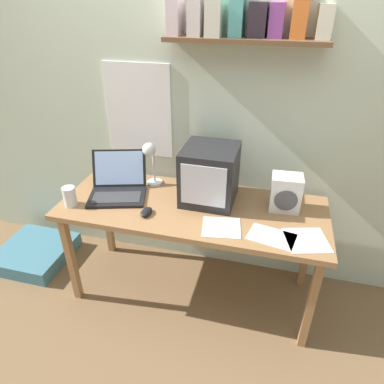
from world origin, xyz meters
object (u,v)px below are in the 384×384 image
juice_glass (70,197)px  open_notebook (307,240)px  floor_cushion (35,253)px  loose_paper_near_monitor (272,237)px  desk_lamp (151,157)px  corner_desk (192,215)px  space_heater (286,193)px  laptop (118,184)px  printed_handout (221,227)px  computer_mouse (146,212)px  crt_monitor (210,174)px

juice_glass → open_notebook: 1.40m
open_notebook → floor_cushion: open_notebook is taller
loose_paper_near_monitor → juice_glass: bearing=179.4°
desk_lamp → loose_paper_near_monitor: bearing=-20.5°
corner_desk → space_heater: bearing=11.8°
space_heater → open_notebook: space_heater is taller
laptop → desk_lamp: desk_lamp is taller
space_heater → loose_paper_near_monitor: (-0.05, -0.30, -0.11)m
corner_desk → loose_paper_near_monitor: size_ratio=5.98×
loose_paper_near_monitor → printed_handout: same height
corner_desk → juice_glass: bearing=-166.4°
desk_lamp → computer_mouse: (0.08, -0.33, -0.20)m
corner_desk → computer_mouse: size_ratio=15.16×
computer_mouse → juice_glass: bearing=-177.6°
juice_glass → open_notebook: bearing=0.1°
laptop → juice_glass: laptop is taller
desk_lamp → printed_handout: (0.54, -0.35, -0.21)m
loose_paper_near_monitor → laptop: bearing=167.0°
open_notebook → floor_cushion: size_ratio=0.51×
laptop → computer_mouse: laptop is taller
floor_cushion → desk_lamp: bearing=9.9°
loose_paper_near_monitor → floor_cushion: (-1.79, 0.20, -0.66)m
crt_monitor → juice_glass: (-0.81, -0.29, -0.12)m
corner_desk → open_notebook: bearing=-14.5°
corner_desk → loose_paper_near_monitor: bearing=-21.0°
desk_lamp → open_notebook: size_ratio=1.19×
corner_desk → crt_monitor: crt_monitor is taller
corner_desk → crt_monitor: size_ratio=4.67×
desk_lamp → computer_mouse: bearing=-72.1°
corner_desk → computer_mouse: bearing=-146.9°
printed_handout → space_heater: bearing=41.4°
crt_monitor → laptop: 0.61m
open_notebook → desk_lamp: bearing=160.7°
open_notebook → laptop: bearing=169.7°
space_heater → floor_cushion: space_heater is taller
juice_glass → space_heater: size_ratio=0.55×
computer_mouse → loose_paper_near_monitor: size_ratio=0.39×
corner_desk → printed_handout: 0.29m
space_heater → computer_mouse: size_ratio=2.06×
open_notebook → loose_paper_near_monitor: same height
space_heater → floor_cushion: (-1.84, -0.11, -0.77)m
crt_monitor → open_notebook: crt_monitor is taller
laptop → printed_handout: (0.72, -0.22, -0.06)m
desk_lamp → printed_handout: desk_lamp is taller
laptop → computer_mouse: size_ratio=4.04×
corner_desk → laptop: size_ratio=3.75×
printed_handout → loose_paper_near_monitor: bearing=-3.0°
space_heater → printed_handout: size_ratio=0.92×
laptop → loose_paper_near_monitor: laptop is taller
desk_lamp → computer_mouse: 0.40m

